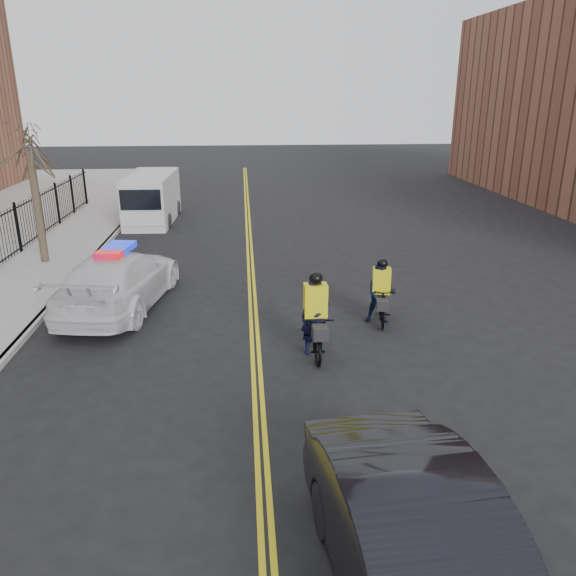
{
  "coord_description": "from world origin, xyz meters",
  "views": [
    {
      "loc": [
        -0.21,
        -10.66,
        6.08
      ],
      "look_at": [
        0.89,
        2.98,
        1.3
      ],
      "focal_mm": 35.0,
      "sensor_mm": 36.0,
      "label": 1
    }
  ],
  "objects_px": {
    "dark_sedan": "(427,566)",
    "cyclist_far": "(380,298)",
    "police_cruiser": "(119,280)",
    "cyclist_near": "(315,326)",
    "cargo_van": "(152,199)"
  },
  "relations": [
    {
      "from": "dark_sedan",
      "to": "cyclist_far",
      "type": "xyz_separation_m",
      "value": [
        1.69,
        9.32,
        -0.16
      ]
    },
    {
      "from": "dark_sedan",
      "to": "cyclist_far",
      "type": "distance_m",
      "value": 9.48
    },
    {
      "from": "dark_sedan",
      "to": "cyclist_near",
      "type": "distance_m",
      "value": 7.53
    },
    {
      "from": "dark_sedan",
      "to": "cyclist_near",
      "type": "relative_size",
      "value": 2.51
    },
    {
      "from": "cyclist_far",
      "to": "dark_sedan",
      "type": "bearing_deg",
      "value": -90.87
    },
    {
      "from": "police_cruiser",
      "to": "cyclist_near",
      "type": "distance_m",
      "value": 6.47
    },
    {
      "from": "cyclist_near",
      "to": "cyclist_far",
      "type": "relative_size",
      "value": 1.14
    },
    {
      "from": "police_cruiser",
      "to": "cyclist_far",
      "type": "xyz_separation_m",
      "value": [
        7.43,
        -1.79,
        -0.12
      ]
    },
    {
      "from": "dark_sedan",
      "to": "cargo_van",
      "type": "xyz_separation_m",
      "value": [
        -6.5,
        22.97,
        0.24
      ]
    },
    {
      "from": "dark_sedan",
      "to": "cyclist_far",
      "type": "height_order",
      "value": "cyclist_far"
    },
    {
      "from": "dark_sedan",
      "to": "police_cruiser",
      "type": "bearing_deg",
      "value": 112.16
    },
    {
      "from": "police_cruiser",
      "to": "dark_sedan",
      "type": "relative_size",
      "value": 1.13
    },
    {
      "from": "police_cruiser",
      "to": "dark_sedan",
      "type": "height_order",
      "value": "police_cruiser"
    },
    {
      "from": "cargo_van",
      "to": "cyclist_far",
      "type": "xyz_separation_m",
      "value": [
        8.2,
        -13.65,
        -0.4
      ]
    },
    {
      "from": "cargo_van",
      "to": "cyclist_far",
      "type": "relative_size",
      "value": 2.96
    }
  ]
}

